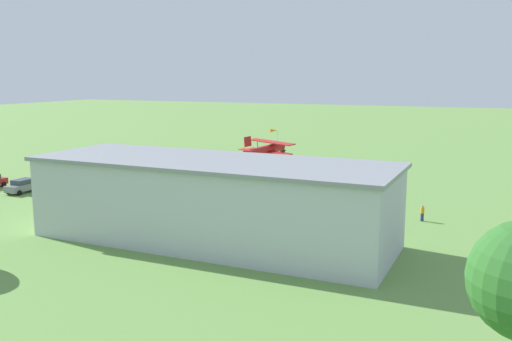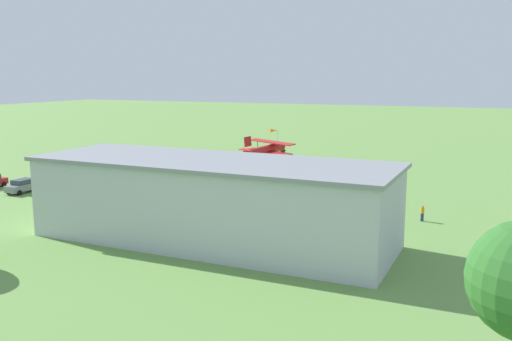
{
  "view_description": "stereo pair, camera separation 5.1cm",
  "coord_description": "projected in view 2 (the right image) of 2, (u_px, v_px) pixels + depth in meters",
  "views": [
    {
      "loc": [
        -27.63,
        70.38,
        14.48
      ],
      "look_at": [
        -1.64,
        10.55,
        3.29
      ],
      "focal_mm": 39.11,
      "sensor_mm": 36.0,
      "label": 1
    },
    {
      "loc": [
        -27.67,
        70.36,
        14.48
      ],
      "look_at": [
        -1.64,
        10.55,
        3.29
      ],
      "focal_mm": 39.11,
      "sensor_mm": 36.0,
      "label": 2
    }
  ],
  "objects": [
    {
      "name": "ground_plane",
      "position": [
        276.0,
        181.0,
        76.92
      ],
      "size": [
        400.0,
        400.0,
        0.0
      ],
      "primitive_type": "plane",
      "color": "#608C42"
    },
    {
      "name": "hangar",
      "position": [
        212.0,
        201.0,
        48.65
      ],
      "size": [
        32.18,
        11.69,
        7.29
      ],
      "color": "#B7BCC6",
      "rests_on": "ground_plane"
    },
    {
      "name": "biplane",
      "position": [
        266.0,
        150.0,
        74.49
      ],
      "size": [
        8.22,
        7.22,
        3.78
      ],
      "color": "#B21E1E"
    },
    {
      "name": "car_green",
      "position": [
        119.0,
        195.0,
        64.1
      ],
      "size": [
        2.08,
        4.36,
        1.58
      ],
      "color": "#1E6B38",
      "rests_on": "ground_plane"
    },
    {
      "name": "car_yellow",
      "position": [
        70.0,
        191.0,
        66.78
      ],
      "size": [
        2.25,
        4.09,
        1.56
      ],
      "color": "gold",
      "rests_on": "ground_plane"
    },
    {
      "name": "car_grey",
      "position": [
        23.0,
        186.0,
        69.52
      ],
      "size": [
        2.05,
        4.48,
        1.69
      ],
      "color": "slate",
      "rests_on": "ground_plane"
    },
    {
      "name": "person_crossing_taxiway",
      "position": [
        422.0,
        213.0,
        55.86
      ],
      "size": [
        0.46,
        0.46,
        1.61
      ],
      "color": "navy",
      "rests_on": "ground_plane"
    },
    {
      "name": "person_by_parked_cars",
      "position": [
        149.0,
        186.0,
        69.59
      ],
      "size": [
        0.47,
        0.47,
        1.59
      ],
      "color": "navy",
      "rests_on": "ground_plane"
    },
    {
      "name": "person_walking_on_apron",
      "position": [
        195.0,
        191.0,
        66.58
      ],
      "size": [
        0.53,
        0.53,
        1.57
      ],
      "color": "navy",
      "rests_on": "ground_plane"
    },
    {
      "name": "person_beside_truck",
      "position": [
        140.0,
        190.0,
        67.13
      ],
      "size": [
        0.38,
        0.38,
        1.72
      ],
      "color": "#72338C",
      "rests_on": "ground_plane"
    },
    {
      "name": "windsock",
      "position": [
        274.0,
        133.0,
        90.81
      ],
      "size": [
        1.42,
        1.36,
        5.87
      ],
      "color": "silver",
      "rests_on": "ground_plane"
    }
  ]
}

